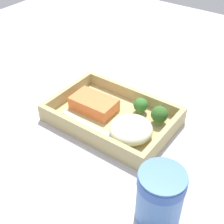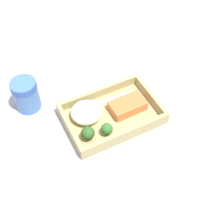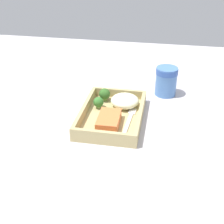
# 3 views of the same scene
# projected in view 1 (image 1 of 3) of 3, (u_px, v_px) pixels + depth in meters

# --- Properties ---
(ground_plane) EXTENTS (1.60, 1.60, 0.02)m
(ground_plane) POSITION_uv_depth(u_px,v_px,m) (112.00, 124.00, 0.73)
(ground_plane) COLOR #B8B3B8
(takeout_tray) EXTENTS (0.28, 0.19, 0.01)m
(takeout_tray) POSITION_uv_depth(u_px,v_px,m) (112.00, 119.00, 0.72)
(takeout_tray) COLOR tan
(takeout_tray) RESTS_ON ground_plane
(tray_rim) EXTENTS (0.28, 0.19, 0.03)m
(tray_rim) POSITION_uv_depth(u_px,v_px,m) (112.00, 112.00, 0.71)
(tray_rim) COLOR tan
(tray_rim) RESTS_ON takeout_tray
(salmon_fillet) EXTENTS (0.11, 0.07, 0.03)m
(salmon_fillet) POSITION_uv_depth(u_px,v_px,m) (94.00, 104.00, 0.73)
(salmon_fillet) COLOR orange
(salmon_fillet) RESTS_ON takeout_tray
(mashed_potatoes) EXTENTS (0.09, 0.09, 0.04)m
(mashed_potatoes) POSITION_uv_depth(u_px,v_px,m) (131.00, 129.00, 0.66)
(mashed_potatoes) COLOR beige
(mashed_potatoes) RESTS_ON takeout_tray
(broccoli_floret_1) EXTENTS (0.04, 0.04, 0.04)m
(broccoli_floret_1) POSITION_uv_depth(u_px,v_px,m) (159.00, 115.00, 0.69)
(broccoli_floret_1) COLOR #75A05A
(broccoli_floret_1) RESTS_ON takeout_tray
(broccoli_floret_2) EXTENTS (0.03, 0.03, 0.04)m
(broccoli_floret_2) POSITION_uv_depth(u_px,v_px,m) (141.00, 105.00, 0.72)
(broccoli_floret_2) COLOR #73A557
(broccoli_floret_2) RESTS_ON takeout_tray
(fork) EXTENTS (0.16, 0.03, 0.00)m
(fork) POSITION_uv_depth(u_px,v_px,m) (92.00, 127.00, 0.69)
(fork) COLOR silver
(fork) RESTS_ON takeout_tray
(paper_cup) EXTENTS (0.08, 0.08, 0.10)m
(paper_cup) POSITION_uv_depth(u_px,v_px,m) (160.00, 194.00, 0.49)
(paper_cup) COLOR #4A77B7
(paper_cup) RESTS_ON ground_plane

